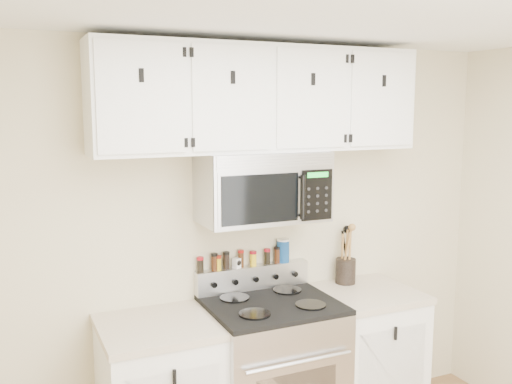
# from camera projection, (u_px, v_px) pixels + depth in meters

# --- Properties ---
(back_wall) EXTENTS (3.50, 0.01, 2.50)m
(back_wall) POSITION_uv_depth(u_px,v_px,m) (250.00, 242.00, 3.64)
(back_wall) COLOR beige
(back_wall) RESTS_ON floor
(range) EXTENTS (0.76, 0.65, 1.10)m
(range) POSITION_uv_depth(u_px,v_px,m) (271.00, 375.00, 3.47)
(range) COLOR #B7B7BA
(range) RESTS_ON floor
(base_cabinet_right) EXTENTS (0.64, 0.62, 0.92)m
(base_cabinet_right) POSITION_uv_depth(u_px,v_px,m) (364.00, 357.00, 3.77)
(base_cabinet_right) COLOR white
(base_cabinet_right) RESTS_ON floor
(microwave) EXTENTS (0.76, 0.44, 0.42)m
(microwave) POSITION_uv_depth(u_px,v_px,m) (263.00, 187.00, 3.41)
(microwave) COLOR #9E9EA3
(microwave) RESTS_ON back_wall
(upper_cabinets) EXTENTS (2.00, 0.35, 0.62)m
(upper_cabinets) POSITION_uv_depth(u_px,v_px,m) (261.00, 99.00, 3.36)
(upper_cabinets) COLOR white
(upper_cabinets) RESTS_ON back_wall
(utensil_crock) EXTENTS (0.13, 0.13, 0.39)m
(utensil_crock) POSITION_uv_depth(u_px,v_px,m) (346.00, 269.00, 3.85)
(utensil_crock) COLOR black
(utensil_crock) RESTS_ON base_cabinet_right
(kitchen_timer) EXTENTS (0.07, 0.06, 0.06)m
(kitchen_timer) POSITION_uv_depth(u_px,v_px,m) (237.00, 263.00, 3.59)
(kitchen_timer) COLOR white
(kitchen_timer) RESTS_ON range
(salt_canister) EXTENTS (0.08, 0.08, 0.15)m
(salt_canister) POSITION_uv_depth(u_px,v_px,m) (283.00, 251.00, 3.71)
(salt_canister) COLOR navy
(salt_canister) RESTS_ON range
(spice_jar_0) EXTENTS (0.04, 0.04, 0.09)m
(spice_jar_0) POSITION_uv_depth(u_px,v_px,m) (200.00, 265.00, 3.48)
(spice_jar_0) COLOR black
(spice_jar_0) RESTS_ON range
(spice_jar_1) EXTENTS (0.04, 0.04, 0.11)m
(spice_jar_1) POSITION_uv_depth(u_px,v_px,m) (214.00, 262.00, 3.52)
(spice_jar_1) COLOR #3E1F0E
(spice_jar_1) RESTS_ON range
(spice_jar_2) EXTENTS (0.04, 0.04, 0.09)m
(spice_jar_2) POSITION_uv_depth(u_px,v_px,m) (218.00, 263.00, 3.53)
(spice_jar_2) COLOR gold
(spice_jar_2) RESTS_ON range
(spice_jar_3) EXTENTS (0.04, 0.04, 0.11)m
(spice_jar_3) POSITION_uv_depth(u_px,v_px,m) (226.00, 260.00, 3.55)
(spice_jar_3) COLOR black
(spice_jar_3) RESTS_ON range
(spice_jar_4) EXTENTS (0.04, 0.04, 0.11)m
(spice_jar_4) POSITION_uv_depth(u_px,v_px,m) (241.00, 259.00, 3.59)
(spice_jar_4) COLOR #3D210E
(spice_jar_4) RESTS_ON range
(spice_jar_5) EXTENTS (0.04, 0.04, 0.09)m
(spice_jar_5) POSITION_uv_depth(u_px,v_px,m) (253.00, 258.00, 3.63)
(spice_jar_5) COLOR yellow
(spice_jar_5) RESTS_ON range
(spice_jar_6) EXTENTS (0.04, 0.04, 0.10)m
(spice_jar_6) POSITION_uv_depth(u_px,v_px,m) (267.00, 256.00, 3.67)
(spice_jar_6) COLOR black
(spice_jar_6) RESTS_ON range
(spice_jar_7) EXTENTS (0.05, 0.05, 0.11)m
(spice_jar_7) POSITION_uv_depth(u_px,v_px,m) (278.00, 254.00, 3.70)
(spice_jar_7) COLOR #432110
(spice_jar_7) RESTS_ON range
(spice_jar_8) EXTENTS (0.04, 0.04, 0.10)m
(spice_jar_8) POSITION_uv_depth(u_px,v_px,m) (283.00, 254.00, 3.71)
(spice_jar_8) COLOR gold
(spice_jar_8) RESTS_ON range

